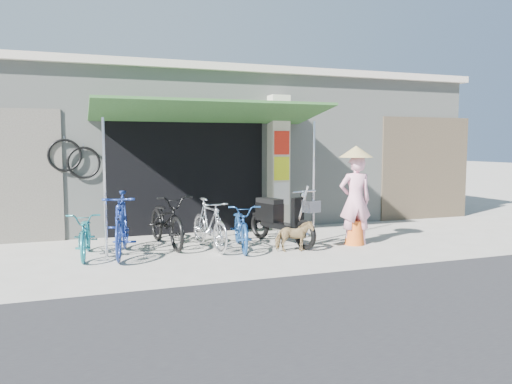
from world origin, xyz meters
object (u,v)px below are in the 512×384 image
object	(u,v)px
bike_navy	(241,226)
nun	(355,197)
bike_blue	(122,224)
moped	(280,218)
street_dog	(294,236)
bike_black	(167,220)
bike_silver	(209,224)
bike_teal	(86,234)

from	to	relation	value
bike_navy	nun	size ratio (longest dim) A/B	0.86
bike_blue	moped	size ratio (longest dim) A/B	0.98
bike_blue	moped	xyz separation A→B (m)	(2.96, 0.08, -0.06)
bike_navy	street_dog	distance (m)	0.99
street_dog	nun	world-z (taller)	nun
bike_black	bike_silver	world-z (taller)	bike_black
street_dog	moped	world-z (taller)	moped
bike_navy	nun	xyz separation A→B (m)	(2.17, -0.33, 0.50)
moped	nun	bearing A→B (deg)	-40.21
bike_teal	street_dog	size ratio (longest dim) A/B	2.28
bike_silver	bike_navy	distance (m)	0.58
bike_navy	moped	world-z (taller)	moped
bike_blue	bike_navy	size ratio (longest dim) A/B	1.13
bike_silver	bike_navy	bearing A→B (deg)	-26.80
bike_teal	bike_blue	world-z (taller)	bike_blue
bike_black	street_dog	size ratio (longest dim) A/B	2.85
street_dog	bike_black	bearing A→B (deg)	65.81
bike_navy	moped	bearing A→B (deg)	26.21
bike_teal	street_dog	bearing A→B (deg)	-7.58
bike_teal	nun	distance (m)	4.92
street_dog	nun	size ratio (longest dim) A/B	0.35
nun	street_dog	bearing A→B (deg)	18.77
bike_teal	bike_blue	size ratio (longest dim) A/B	0.82
bike_black	street_dog	bearing A→B (deg)	-39.78
bike_black	moped	world-z (taller)	moped
bike_silver	bike_teal	bearing A→B (deg)	169.19
bike_black	bike_teal	bearing A→B (deg)	-170.12
bike_blue	street_dog	bearing A→B (deg)	-3.31
bike_blue	street_dog	distance (m)	3.02
bike_black	street_dog	distance (m)	2.42
nun	bike_blue	bearing A→B (deg)	3.76
street_dog	bike_silver	bearing A→B (deg)	69.88
bike_teal	bike_black	xyz separation A→B (m)	(1.45, 0.47, 0.10)
bike_teal	bike_navy	size ratio (longest dim) A/B	0.93
bike_silver	bike_navy	xyz separation A→B (m)	(0.55, -0.18, -0.04)
bike_black	street_dog	world-z (taller)	bike_black
street_dog	moped	bearing A→B (deg)	4.74
moped	bike_blue	bearing A→B (deg)	164.60
bike_teal	street_dog	world-z (taller)	bike_teal
moped	bike_silver	bearing A→B (deg)	165.14
bike_teal	nun	bearing A→B (deg)	-1.70
bike_blue	bike_navy	world-z (taller)	bike_blue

